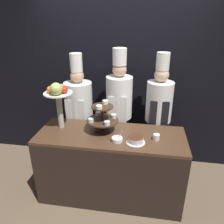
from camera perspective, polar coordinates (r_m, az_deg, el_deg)
The scene contains 11 objects.
ground_plane at distance 2.96m, azimuth -1.48°, elevation -24.67°, with size 14.00×14.00×0.00m, color brown.
wall_back at distance 3.33m, azimuth 2.31°, elevation 9.49°, with size 10.00×0.06×2.80m.
buffet_counter at distance 2.90m, azimuth -0.32°, elevation -13.70°, with size 1.79×0.68×0.91m.
tiered_stand at distance 2.64m, azimuth -2.50°, elevation -1.35°, with size 0.39×0.39×0.37m.
fruit_pedestal at distance 2.69m, azimuth -13.92°, elevation 4.30°, with size 0.35×0.35×0.61m.
cake_round at distance 2.48m, azimuth 6.21°, elevation -7.20°, with size 0.21×0.21×0.08m.
cup_white at distance 2.57m, azimuth 11.49°, elevation -6.45°, with size 0.07×0.07×0.07m.
serving_bowl_near at distance 2.50m, azimuth 1.34°, elevation -7.16°, with size 0.13×0.13×0.15m.
chef_left at distance 3.24m, azimuth -8.57°, elevation 0.41°, with size 0.40×0.40×1.77m.
chef_center_left at distance 3.09m, azimuth 1.83°, elevation 1.07°, with size 0.36×0.36×1.85m.
chef_center_right at distance 3.09m, azimuth 11.98°, elevation -0.11°, with size 0.35×0.35×1.81m.
Camera 1 is at (0.38, -1.94, 2.21)m, focal length 35.00 mm.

